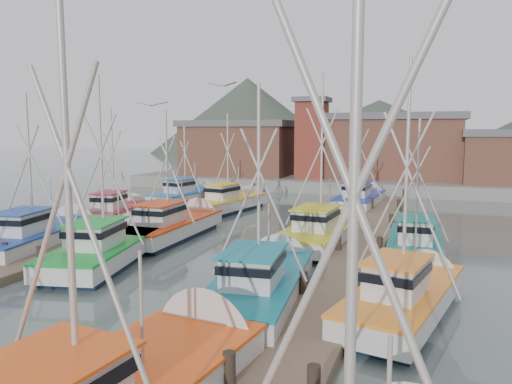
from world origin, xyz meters
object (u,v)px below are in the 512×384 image
(boat_8, at_px, (174,226))
(boat_4, at_px, (111,247))
(boat_12, at_px, (232,202))
(lookout_tower, at_px, (312,137))

(boat_8, bearing_deg, boat_4, -92.06)
(boat_12, bearing_deg, boat_4, -79.45)
(boat_8, relative_size, boat_12, 1.07)
(boat_4, distance_m, boat_12, 16.19)
(boat_4, height_order, boat_12, boat_4)
(boat_4, bearing_deg, boat_12, 79.23)
(lookout_tower, distance_m, boat_8, 26.88)
(boat_4, height_order, boat_8, boat_4)
(lookout_tower, distance_m, boat_4, 32.78)
(lookout_tower, height_order, boat_12, lookout_tower)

